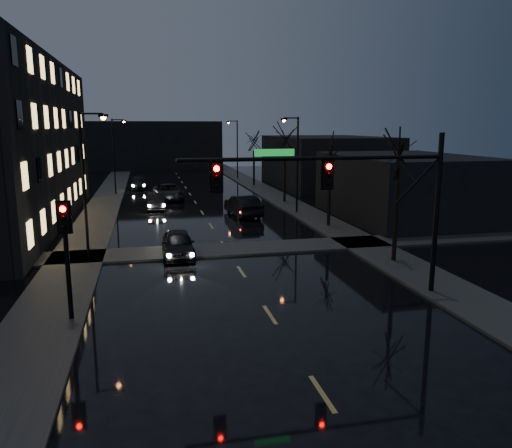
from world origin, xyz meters
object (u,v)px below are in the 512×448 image
oncoming_car_b (156,201)px  oncoming_car_d (139,183)px  oncoming_car_c (168,192)px  lead_car (243,206)px  oncoming_car_a (178,244)px

oncoming_car_b → oncoming_car_d: (-1.67, 15.14, -0.00)m
oncoming_car_b → oncoming_car_c: bearing=77.4°
oncoming_car_b → lead_car: (6.89, -5.03, 0.15)m
oncoming_car_a → oncoming_car_b: size_ratio=1.02×
oncoming_car_c → oncoming_car_a: bearing=-95.9°
oncoming_car_b → oncoming_car_d: bearing=97.2°
oncoming_car_a → oncoming_car_d: oncoming_car_a is taller
oncoming_car_a → lead_car: bearing=63.7°
oncoming_car_c → lead_car: (5.57, -10.51, 0.07)m
oncoming_car_b → oncoming_car_d: size_ratio=0.89×
oncoming_car_c → oncoming_car_d: (-2.99, 9.66, -0.09)m
oncoming_car_a → oncoming_car_c: bearing=89.3°
oncoming_car_c → oncoming_car_b: bearing=-108.2°
oncoming_car_d → oncoming_car_b: bearing=-87.6°
oncoming_car_d → lead_car: size_ratio=0.93×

